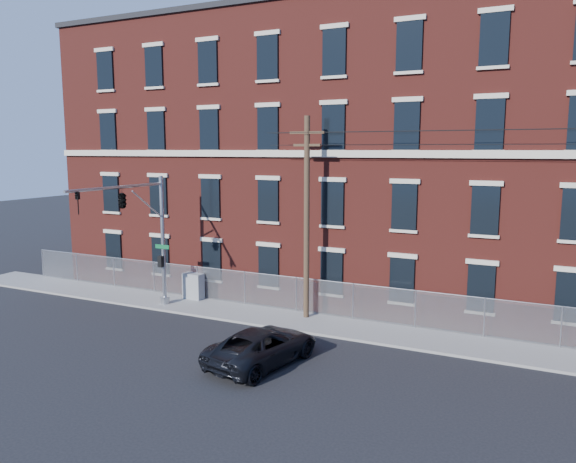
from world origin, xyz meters
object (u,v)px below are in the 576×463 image
(utility_pole_near, at_px, (307,215))
(utility_cabinet, at_px, (193,286))
(traffic_signal_mast, at_px, (132,213))
(pickup_truck, at_px, (263,346))

(utility_pole_near, xyz_separation_m, utility_cabinet, (-7.15, 0.40, -4.49))
(traffic_signal_mast, distance_m, utility_cabinet, 5.99)
(pickup_truck, bearing_deg, utility_pole_near, -71.59)
(traffic_signal_mast, xyz_separation_m, utility_cabinet, (0.85, 3.82, -4.54))
(utility_pole_near, xyz_separation_m, pickup_truck, (0.74, -6.08, -4.61))
(utility_pole_near, bearing_deg, utility_cabinet, 176.80)
(traffic_signal_mast, relative_size, pickup_truck, 1.34)
(utility_pole_near, bearing_deg, traffic_signal_mast, -156.86)
(utility_pole_near, distance_m, pickup_truck, 7.67)
(traffic_signal_mast, height_order, utility_cabinet, traffic_signal_mast)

